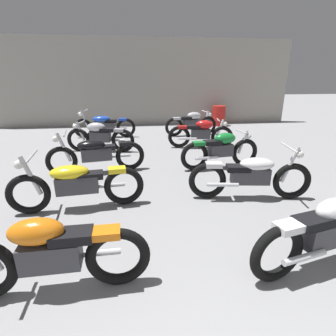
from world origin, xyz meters
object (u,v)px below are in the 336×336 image
object	(u,v)px
motorcycle_left_row_2	(76,183)
oil_drum	(219,116)
motorcycle_right_row_3	(221,149)
motorcycle_right_row_4	(201,133)
motorcycle_left_row_1	(50,253)
motorcycle_right_row_2	(251,175)
motorcycle_right_row_1	(325,231)
motorcycle_left_row_3	(96,154)
motorcycle_left_row_4	(100,136)
motorcycle_left_row_5	(104,125)
motorcycle_right_row_5	(191,123)

from	to	relation	value
motorcycle_left_row_2	oil_drum	world-z (taller)	motorcycle_left_row_2
motorcycle_right_row_3	motorcycle_right_row_4	distance (m)	1.89
motorcycle_left_row_2	motorcycle_right_row_3	distance (m)	3.45
motorcycle_left_row_1	motorcycle_right_row_2	world-z (taller)	motorcycle_right_row_2
motorcycle_left_row_2	motorcycle_right_row_1	xyz separation A→B (m)	(3.04, -1.85, 0.01)
motorcycle_left_row_3	oil_drum	size ratio (longest dim) A/B	2.54
motorcycle_left_row_1	oil_drum	size ratio (longest dim) A/B	2.32
motorcycle_right_row_1	motorcycle_right_row_4	xyz separation A→B (m)	(-0.04, 5.45, 0.00)
motorcycle_left_row_1	motorcycle_left_row_2	world-z (taller)	motorcycle_left_row_2
oil_drum	motorcycle_left_row_3	bearing A→B (deg)	-130.06
motorcycle_left_row_4	motorcycle_right_row_4	bearing A→B (deg)	0.21
motorcycle_right_row_1	motorcycle_right_row_4	size ratio (longest dim) A/B	0.99
motorcycle_left_row_1	motorcycle_left_row_5	world-z (taller)	motorcycle_left_row_5
motorcycle_right_row_4	motorcycle_right_row_5	xyz separation A→B (m)	(0.11, 1.83, 0.00)
motorcycle_left_row_4	motorcycle_right_row_5	size ratio (longest dim) A/B	0.99
motorcycle_left_row_5	motorcycle_right_row_5	world-z (taller)	motorcycle_left_row_5
motorcycle_left_row_4	motorcycle_right_row_4	distance (m)	2.98
motorcycle_left_row_3	motorcycle_left_row_5	size ratio (longest dim) A/B	1.00
oil_drum	motorcycle_right_row_1	bearing A→B (deg)	-100.55
motorcycle_left_row_1	oil_drum	world-z (taller)	motorcycle_left_row_1
motorcycle_right_row_5	motorcycle_right_row_2	bearing A→B (deg)	-91.36
motorcycle_right_row_3	motorcycle_right_row_4	size ratio (longest dim) A/B	1.00
motorcycle_right_row_1	oil_drum	xyz separation A→B (m)	(1.70, 9.11, -0.03)
motorcycle_right_row_4	oil_drum	world-z (taller)	motorcycle_right_row_4
motorcycle_right_row_3	motorcycle_right_row_2	bearing A→B (deg)	-90.61
motorcycle_right_row_1	motorcycle_right_row_5	size ratio (longest dim) A/B	0.99
motorcycle_right_row_2	motorcycle_right_row_4	xyz separation A→B (m)	(0.02, 3.60, 0.01)
motorcycle_left_row_5	motorcycle_right_row_4	xyz separation A→B (m)	(3.03, -1.89, 0.01)
motorcycle_left_row_2	motorcycle_left_row_1	bearing A→B (deg)	-87.72
motorcycle_left_row_2	motorcycle_left_row_5	size ratio (longest dim) A/B	1.00
motorcycle_left_row_5	motorcycle_right_row_4	size ratio (longest dim) A/B	1.11
motorcycle_left_row_4	motorcycle_right_row_5	xyz separation A→B (m)	(3.09, 1.84, 0.00)
motorcycle_right_row_1	motorcycle_left_row_5	bearing A→B (deg)	112.69
motorcycle_left_row_3	motorcycle_right_row_3	size ratio (longest dim) A/B	1.10
motorcycle_right_row_2	oil_drum	world-z (taller)	motorcycle_right_row_2
oil_drum	motorcycle_right_row_5	bearing A→B (deg)	-131.54
motorcycle_left_row_1	motorcycle_left_row_5	size ratio (longest dim) A/B	0.91
motorcycle_left_row_5	motorcycle_left_row_3	bearing A→B (deg)	-87.86
motorcycle_left_row_1	motorcycle_right_row_1	world-z (taller)	same
motorcycle_left_row_4	motorcycle_right_row_4	size ratio (longest dim) A/B	1.00
motorcycle_left_row_1	motorcycle_right_row_5	bearing A→B (deg)	67.31
motorcycle_left_row_3	motorcycle_left_row_4	size ratio (longest dim) A/B	1.11
motorcycle_left_row_1	motorcycle_right_row_3	distance (m)	4.60
motorcycle_right_row_3	oil_drum	world-z (taller)	motorcycle_right_row_3
motorcycle_right_row_2	motorcycle_right_row_5	distance (m)	5.43
motorcycle_left_row_2	motorcycle_left_row_4	world-z (taller)	motorcycle_left_row_2
motorcycle_left_row_5	motorcycle_right_row_2	world-z (taller)	same
motorcycle_right_row_5	motorcycle_right_row_1	bearing A→B (deg)	-90.57
motorcycle_right_row_4	motorcycle_right_row_1	bearing A→B (deg)	-89.59
motorcycle_left_row_2	motorcycle_right_row_2	distance (m)	2.98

